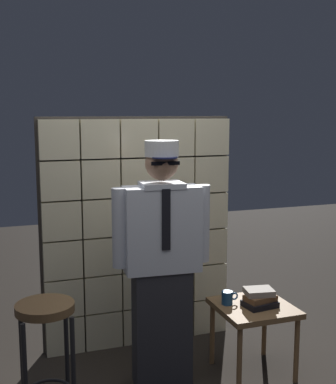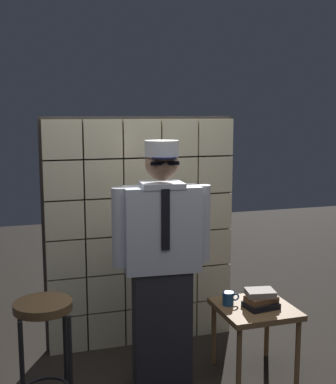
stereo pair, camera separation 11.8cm
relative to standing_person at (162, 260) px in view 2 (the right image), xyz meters
name	(u,v)px [view 2 (the right image)]	position (x,y,z in m)	size (l,w,h in m)	color
glass_block_wall	(142,233)	(0.03, 0.67, 0.03)	(1.55, 0.10, 1.85)	beige
standing_person	(162,260)	(0.00, 0.00, 0.00)	(0.67, 0.30, 1.68)	#28282D
bar_stool	(44,334)	(-0.80, -0.27, -0.30)	(0.34, 0.34, 0.78)	brown
side_table	(255,315)	(0.66, -0.09, -0.43)	(0.52, 0.52, 0.51)	brown
book_stack	(261,299)	(0.68, -0.12, -0.31)	(0.24, 0.20, 0.12)	black
coffee_mug	(229,298)	(0.49, -0.01, -0.32)	(0.13, 0.08, 0.09)	navy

